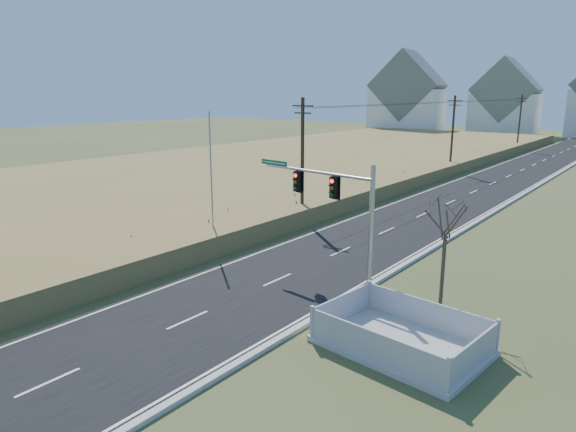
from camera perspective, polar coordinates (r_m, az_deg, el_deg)
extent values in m
plane|color=#474C25|center=(23.54, -7.39, -9.89)|extent=(260.00, 260.00, 0.00)
cube|color=black|center=(67.57, 24.18, 4.47)|extent=(8.00, 180.00, 0.06)
cube|color=#B2AFA8|center=(66.73, 27.64, 4.06)|extent=(0.30, 180.00, 0.18)
cube|color=olive|center=(68.33, 2.10, 6.26)|extent=(38.00, 110.00, 1.30)
cylinder|color=#422D1E|center=(37.58, 1.61, 6.18)|extent=(0.26, 0.26, 9.00)
cube|color=#422D1E|center=(37.28, 1.65, 12.14)|extent=(1.80, 0.10, 0.10)
cube|color=#422D1E|center=(37.29, 1.64, 11.37)|extent=(1.40, 0.10, 0.10)
cylinder|color=#422D1E|center=(64.18, 17.79, 8.62)|extent=(0.26, 0.26, 9.00)
cube|color=#422D1E|center=(64.01, 18.05, 12.09)|extent=(1.80, 0.10, 0.10)
cube|color=#422D1E|center=(64.01, 18.02, 11.64)|extent=(1.40, 0.10, 0.10)
cylinder|color=#422D1E|center=(92.88, 24.32, 9.41)|extent=(0.26, 0.26, 9.00)
cube|color=#422D1E|center=(92.76, 24.56, 11.80)|extent=(1.80, 0.10, 0.10)
cube|color=#422D1E|center=(92.76, 24.53, 11.50)|extent=(1.40, 0.10, 0.10)
cube|color=white|center=(126.99, 13.04, 11.27)|extent=(17.38, 13.12, 10.00)
cube|color=slate|center=(126.93, 13.18, 13.93)|extent=(17.69, 13.38, 16.29)
cube|color=white|center=(127.67, 22.87, 10.36)|extent=(14.66, 10.95, 9.00)
cube|color=slate|center=(127.58, 23.10, 12.77)|extent=(14.93, 11.17, 14.26)
cylinder|color=#9EA0A5|center=(24.97, 8.94, -8.32)|extent=(0.53, 0.53, 0.18)
cylinder|color=#9EA0A5|center=(24.02, 9.20, -1.67)|extent=(0.23, 0.23, 6.17)
cylinder|color=#9EA0A5|center=(25.71, 3.04, 4.92)|extent=(7.01, 1.07, 0.14)
cube|color=black|center=(25.01, 5.11, 3.19)|extent=(0.37, 0.32, 1.05)
cube|color=black|center=(26.64, 1.05, 3.88)|extent=(0.37, 0.32, 1.05)
cube|color=#05582E|center=(27.77, -1.56, 5.94)|extent=(1.93, 0.29, 0.26)
cube|color=#B7B5AD|center=(20.24, 12.44, -13.85)|extent=(6.27, 4.62, 0.22)
cube|color=#A5A5A9|center=(18.53, 9.44, -14.09)|extent=(5.55, 0.67, 1.11)
cube|color=#A5A5A9|center=(21.43, 15.19, -10.44)|extent=(5.55, 0.67, 1.11)
cube|color=#A5A5A9|center=(21.36, 6.07, -10.10)|extent=(0.48, 3.70, 1.11)
cube|color=#A5A5A9|center=(18.84, 20.00, -14.28)|extent=(0.48, 3.70, 1.11)
cube|color=white|center=(22.24, 4.73, -10.45)|extent=(0.45, 0.10, 0.55)
cube|color=#B10B0F|center=(22.22, 4.68, -10.47)|extent=(0.35, 0.06, 0.16)
cylinder|color=#B7B5AD|center=(32.39, -8.26, -3.16)|extent=(0.37, 0.37, 0.17)
cylinder|color=#9EA0A5|center=(31.48, -8.51, 3.91)|extent=(0.10, 0.10, 8.25)
cylinder|color=#4C3F33|center=(22.92, 16.78, -6.26)|extent=(0.16, 0.16, 3.55)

